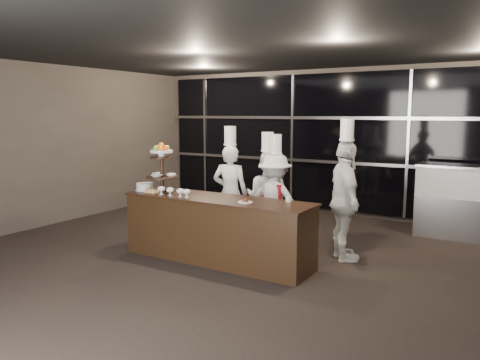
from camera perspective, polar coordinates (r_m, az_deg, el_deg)
The scene contains 14 objects.
room at distance 5.30m, azimuth -4.56°, elevation 1.61°, with size 10.00×10.00×10.00m.
window_wall at distance 9.72m, azimuth 12.88°, elevation 4.45°, with size 8.60×0.10×2.80m.
buffet_counter at distance 6.69m, azimuth -2.82°, elevation -6.00°, with size 2.84×0.74×0.92m.
display_stand at distance 7.14m, azimuth -9.52°, elevation 1.93°, with size 0.48×0.48×0.74m.
compotes at distance 6.75m, azimuth -8.00°, elevation -1.28°, with size 0.58×0.11×0.12m.
layer_cake at distance 7.36m, azimuth -11.51°, elevation -0.81°, with size 0.30×0.30×0.11m.
pastry_squares at distance 7.11m, azimuth -10.67°, elevation -1.31°, with size 0.20×0.12×0.05m.
small_plate at distance 6.23m, azimuth 0.63°, elevation -2.63°, with size 0.20×0.20×0.05m.
chef_cup at distance 6.31m, azimuth 5.96°, elevation -2.35°, with size 0.08×0.08×0.07m, color white.
display_case at distance 8.71m, azimuth 25.49°, elevation -1.98°, with size 1.45×0.63×1.24m.
chef_a at distance 7.63m, azimuth -1.19°, elevation -1.43°, with size 0.66×0.53×1.89m.
chef_b at distance 7.53m, azimuth 3.33°, elevation -2.03°, with size 0.80×0.65×1.81m.
chef_c at distance 7.37m, azimuth 4.27°, elevation -2.39°, with size 0.98×0.59×1.78m.
chef_d at distance 6.81m, azimuth 12.67°, elevation -2.39°, with size 0.93×1.07×2.02m.
Camera 1 is at (3.10, -4.25, 2.11)m, focal length 35.00 mm.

